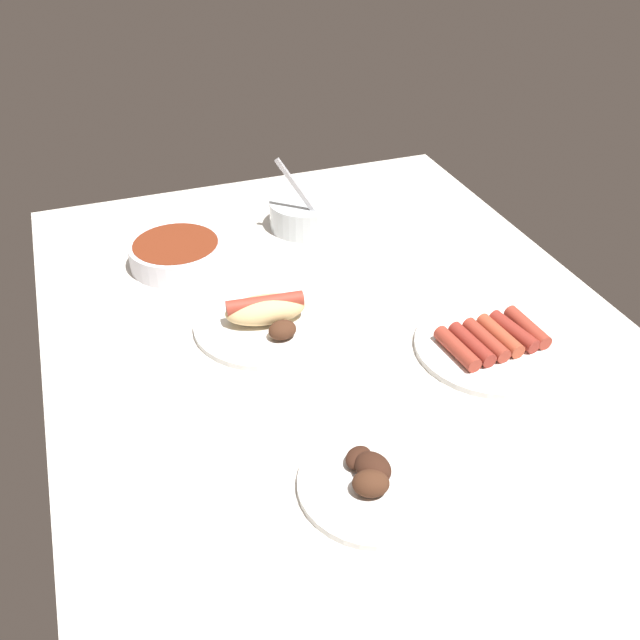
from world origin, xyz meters
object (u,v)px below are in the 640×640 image
plate_hotdog_assembled (267,318)px  plate_grilled_meat (373,480)px  plate_sausages (492,343)px  bowl_chili (177,253)px  bowl_coleslaw (305,212)px

plate_hotdog_assembled → plate_grilled_meat: bearing=4.5°
plate_sausages → plate_grilled_meat: 33.46cm
plate_sausages → bowl_chili: bowl_chili is taller
plate_hotdog_assembled → bowl_chili: 25.85cm
plate_sausages → plate_grilled_meat: plate_grilled_meat is taller
plate_hotdog_assembled → bowl_chili: plate_hotdog_assembled is taller
plate_grilled_meat → bowl_chili: (-59.91, -12.54, 1.42)cm
bowl_coleslaw → plate_grilled_meat: bearing=-11.9°
plate_grilled_meat → bowl_chili: bearing=-168.2°
bowl_chili → plate_grilled_meat: bearing=11.8°
plate_sausages → bowl_chili: size_ratio=1.39×
plate_hotdog_assembled → bowl_coleslaw: size_ratio=1.48×
plate_hotdog_assembled → bowl_coleslaw: 34.18cm
plate_hotdog_assembled → plate_sausages: (17.22, 30.54, -0.71)cm
plate_sausages → plate_grilled_meat: (18.74, -27.72, -0.07)cm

